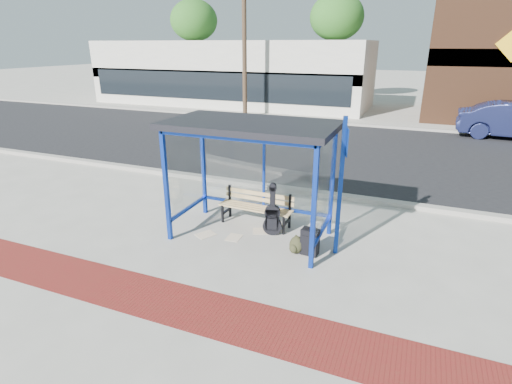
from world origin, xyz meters
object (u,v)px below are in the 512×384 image
at_px(guitar_bag, 272,217).
at_px(backpack, 296,245).
at_px(bench, 257,206).
at_px(suitcase, 310,242).

distance_m(guitar_bag, backpack, 0.94).
bearing_deg(bench, suitcase, -29.02).
height_order(bench, suitcase, bench).
bearing_deg(suitcase, bench, 154.29).
bearing_deg(backpack, suitcase, 26.48).
xyz_separation_m(bench, suitcase, (1.46, -0.90, -0.18)).
relative_size(guitar_bag, backpack, 3.15).
distance_m(bench, backpack, 1.55).
height_order(bench, backpack, bench).
height_order(suitcase, backpack, suitcase).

